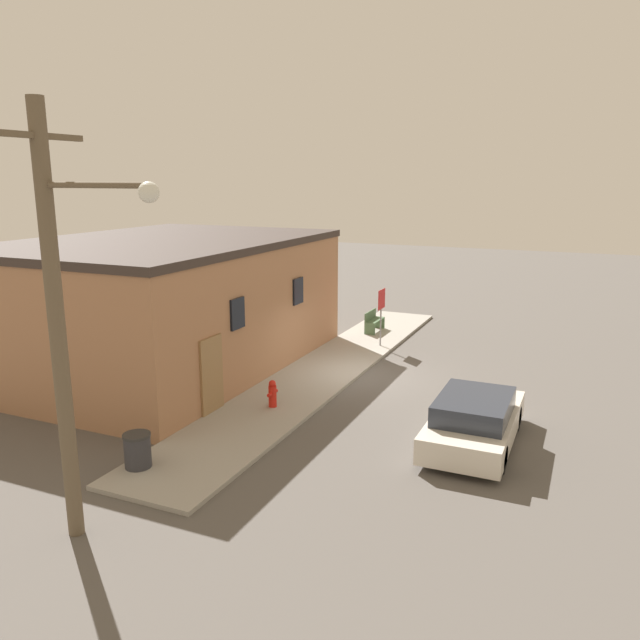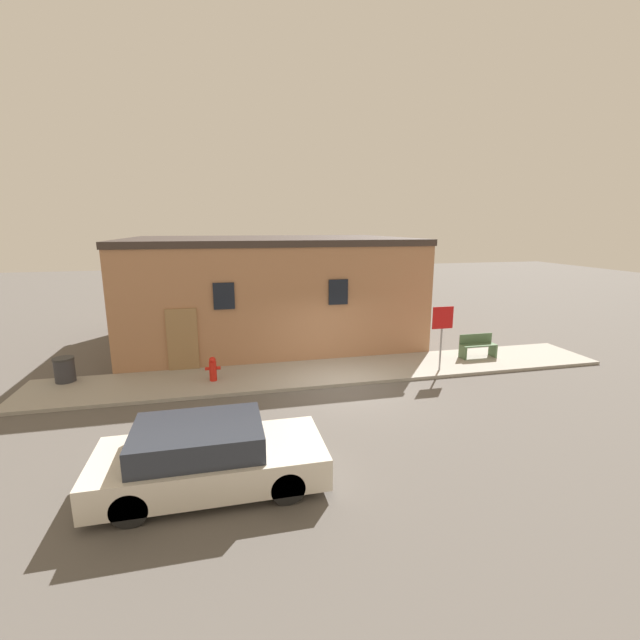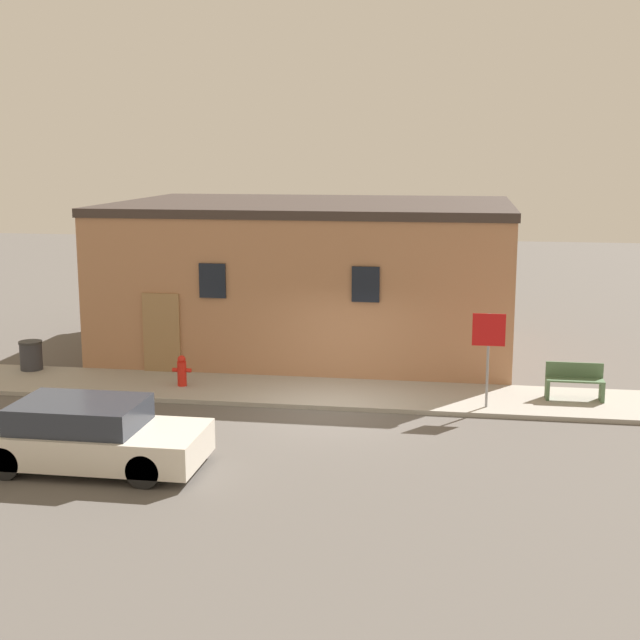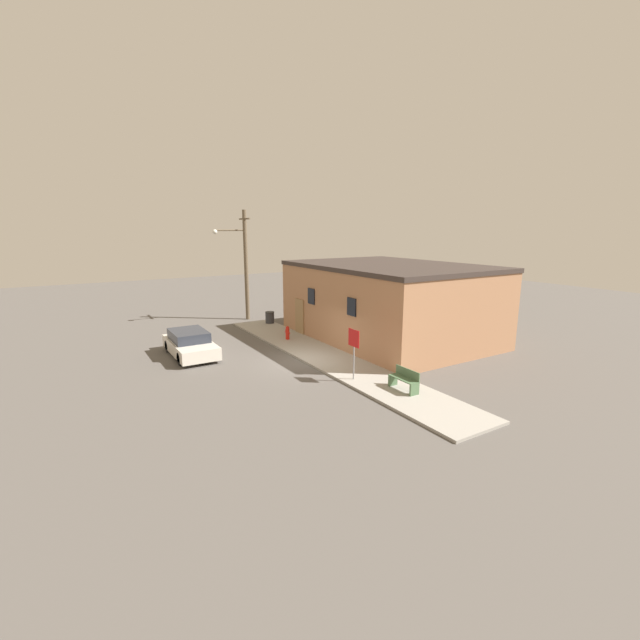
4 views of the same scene
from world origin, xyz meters
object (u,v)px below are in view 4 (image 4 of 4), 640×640
(trash_bin, at_px, (270,317))
(parked_car, at_px, (190,344))
(stop_sign, at_px, (354,344))
(bench, at_px, (404,380))
(utility_pole, at_px, (244,262))
(fire_hydrant, at_px, (287,333))

(trash_bin, height_order, parked_car, parked_car)
(stop_sign, height_order, bench, stop_sign)
(stop_sign, bearing_deg, utility_pole, 176.38)
(trash_bin, relative_size, parked_car, 0.18)
(stop_sign, distance_m, bench, 2.54)
(trash_bin, xyz_separation_m, parked_car, (4.48, -6.53, 0.12))
(fire_hydrant, xyz_separation_m, stop_sign, (7.44, -0.68, 1.15))
(bench, xyz_separation_m, parked_car, (-9.52, -5.88, 0.09))
(utility_pole, distance_m, parked_car, 9.67)
(bench, bearing_deg, utility_pole, -179.69)
(stop_sign, relative_size, parked_car, 0.51)
(stop_sign, relative_size, utility_pole, 0.28)
(fire_hydrant, distance_m, parked_car, 5.57)
(fire_hydrant, height_order, stop_sign, stop_sign)
(fire_hydrant, relative_size, stop_sign, 0.36)
(fire_hydrant, height_order, parked_car, parked_car)
(fire_hydrant, distance_m, stop_sign, 7.56)
(utility_pole, xyz_separation_m, parked_car, (6.92, -5.79, -3.47))
(bench, bearing_deg, stop_sign, -154.08)
(utility_pole, bearing_deg, trash_bin, 16.82)
(utility_pole, bearing_deg, stop_sign, -3.62)
(bench, bearing_deg, parked_car, -148.28)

